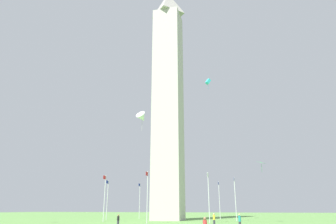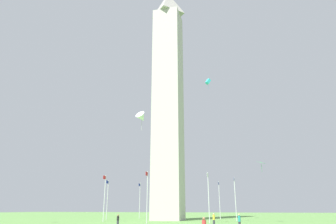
% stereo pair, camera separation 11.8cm
% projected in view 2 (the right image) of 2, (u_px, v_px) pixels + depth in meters
% --- Properties ---
extents(ground_plane, '(260.00, 260.00, 0.00)m').
position_uv_depth(ground_plane, '(168.00, 220.00, 61.91)').
color(ground_plane, '#609347').
extents(obelisk_monument, '(6.12, 6.12, 55.60)m').
position_uv_depth(obelisk_monument, '(168.00, 94.00, 70.34)').
color(obelisk_monument, '#B7B2A8').
rests_on(obelisk_monument, ground).
extents(flagpole_n, '(1.12, 0.14, 8.38)m').
position_uv_depth(flagpole_n, '(147.00, 194.00, 50.55)').
color(flagpole_n, silver).
rests_on(flagpole_n, ground).
extents(flagpole_ne, '(1.12, 0.14, 8.38)m').
position_uv_depth(flagpole_ne, '(209.00, 195.00, 51.92)').
color(flagpole_ne, silver).
rests_on(flagpole_ne, ground).
extents(flagpole_e, '(1.12, 0.14, 8.38)m').
position_uv_depth(flagpole_e, '(235.00, 197.00, 59.93)').
color(flagpole_e, silver).
rests_on(flagpole_e, ground).
extents(flagpole_se, '(1.12, 0.14, 8.38)m').
position_uv_depth(flagpole_se, '(219.00, 198.00, 69.88)').
color(flagpole_se, silver).
rests_on(flagpole_se, ground).
extents(flagpole_s, '(1.12, 0.14, 8.38)m').
position_uv_depth(flagpole_s, '(182.00, 199.00, 75.94)').
color(flagpole_s, silver).
rests_on(flagpole_s, ground).
extents(flagpole_sw, '(1.12, 0.14, 8.38)m').
position_uv_depth(flagpole_sw, '(140.00, 199.00, 74.56)').
color(flagpole_sw, silver).
rests_on(flagpole_sw, ground).
extents(flagpole_w, '(1.12, 0.14, 8.38)m').
position_uv_depth(flagpole_w, '(107.00, 198.00, 66.55)').
color(flagpole_w, silver).
rests_on(flagpole_w, ground).
extents(flagpole_nw, '(1.12, 0.14, 8.38)m').
position_uv_depth(flagpole_nw, '(104.00, 196.00, 56.61)').
color(flagpole_nw, silver).
rests_on(flagpole_nw, ground).
extents(person_yellow_shirt, '(0.32, 0.32, 1.69)m').
position_uv_depth(person_yellow_shirt, '(214.00, 220.00, 42.85)').
color(person_yellow_shirt, '#2D2D38').
rests_on(person_yellow_shirt, ground).
extents(person_teal_shirt, '(0.32, 0.32, 1.74)m').
position_uv_depth(person_teal_shirt, '(239.00, 221.00, 37.27)').
color(person_teal_shirt, '#2D2D38').
rests_on(person_teal_shirt, ground).
extents(person_black_shirt, '(0.32, 0.32, 1.59)m').
position_uv_depth(person_black_shirt, '(118.00, 221.00, 40.65)').
color(person_black_shirt, '#2D2D38').
rests_on(person_black_shirt, ground).
extents(kite_cyan_box, '(1.40, 1.34, 2.61)m').
position_uv_depth(kite_cyan_box, '(208.00, 82.00, 67.46)').
color(kite_cyan_box, '#33C6D1').
extents(kite_white_delta, '(2.00, 1.72, 2.64)m').
position_uv_depth(kite_white_delta, '(142.00, 118.00, 40.09)').
color(kite_white_delta, white).
extents(kite_green_diamond, '(1.58, 1.55, 1.88)m').
position_uv_depth(kite_green_diamond, '(261.00, 163.00, 54.03)').
color(kite_green_diamond, green).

